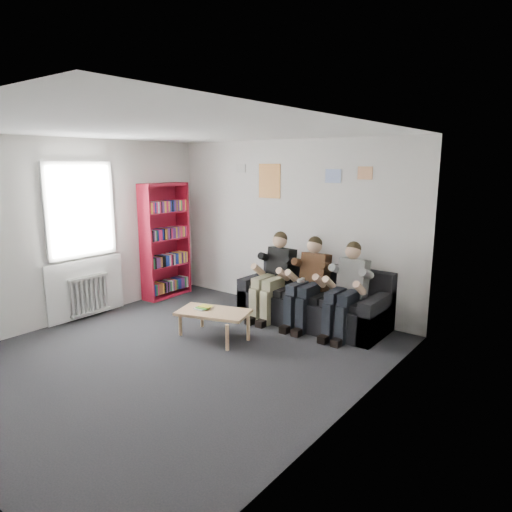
{
  "coord_description": "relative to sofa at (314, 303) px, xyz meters",
  "views": [
    {
      "loc": [
        3.98,
        -3.59,
        2.34
      ],
      "look_at": [
        0.23,
        1.3,
        1.08
      ],
      "focal_mm": 32.0,
      "sensor_mm": 36.0,
      "label": 1
    }
  ],
  "objects": [
    {
      "name": "room_shell",
      "position": [
        -0.72,
        -2.09,
        1.05
      ],
      "size": [
        5.0,
        5.0,
        5.0
      ],
      "color": "black",
      "rests_on": "ground"
    },
    {
      "name": "sofa",
      "position": [
        0.0,
        0.0,
        0.0
      ],
      "size": [
        2.17,
        0.89,
        0.84
      ],
      "color": "black",
      "rests_on": "ground"
    },
    {
      "name": "bookshelf",
      "position": [
        -2.79,
        -0.39,
        0.7
      ],
      "size": [
        0.3,
        0.9,
        2.0
      ],
      "rotation": [
        0.0,
        0.0,
        0.03
      ],
      "color": "maroon",
      "rests_on": "ground"
    },
    {
      "name": "coffee_table",
      "position": [
        -0.77,
        -1.37,
        0.03
      ],
      "size": [
        0.95,
        0.52,
        0.38
      ],
      "rotation": [
        0.0,
        0.0,
        0.31
      ],
      "color": "tan",
      "rests_on": "ground"
    },
    {
      "name": "game_cases",
      "position": [
        -0.94,
        -1.39,
        0.1
      ],
      "size": [
        0.21,
        0.18,
        0.04
      ],
      "rotation": [
        0.0,
        0.0,
        0.01
      ],
      "color": "white",
      "rests_on": "coffee_table"
    },
    {
      "name": "person_left",
      "position": [
        -0.61,
        -0.2,
        0.35
      ],
      "size": [
        0.4,
        0.86,
        1.32
      ],
      "rotation": [
        0.0,
        0.0,
        -0.05
      ],
      "color": "black",
      "rests_on": "sofa"
    },
    {
      "name": "person_middle",
      "position": [
        -0.0,
        -0.2,
        0.35
      ],
      "size": [
        0.39,
        0.85,
        1.3
      ],
      "rotation": [
        0.0,
        0.0,
        0.01
      ],
      "color": "#4C2A19",
      "rests_on": "sofa"
    },
    {
      "name": "person_right",
      "position": [
        0.61,
        -0.2,
        0.34
      ],
      "size": [
        0.39,
        0.83,
        1.29
      ],
      "rotation": [
        0.0,
        0.0,
        0.01
      ],
      "color": "silver",
      "rests_on": "sofa"
    },
    {
      "name": "radiator",
      "position": [
        -2.87,
        -1.89,
        0.05
      ],
      "size": [
        0.1,
        0.64,
        0.6
      ],
      "color": "silver",
      "rests_on": "ground"
    },
    {
      "name": "window",
      "position": [
        -2.94,
        -1.89,
        0.73
      ],
      "size": [
        0.05,
        1.3,
        2.36
      ],
      "color": "white",
      "rests_on": "room_shell"
    },
    {
      "name": "poster_large",
      "position": [
        -1.12,
        0.4,
        1.75
      ],
      "size": [
        0.42,
        0.01,
        0.55
      ],
      "primitive_type": "cube",
      "color": "gold",
      "rests_on": "room_shell"
    },
    {
      "name": "poster_blue",
      "position": [
        0.03,
        0.4,
        1.85
      ],
      "size": [
        0.25,
        0.01,
        0.2
      ],
      "primitive_type": "cube",
      "color": "#447AE7",
      "rests_on": "room_shell"
    },
    {
      "name": "poster_pink",
      "position": [
        0.53,
        0.4,
        1.9
      ],
      "size": [
        0.22,
        0.01,
        0.18
      ],
      "primitive_type": "cube",
      "color": "#B3387E",
      "rests_on": "room_shell"
    },
    {
      "name": "poster_sign",
      "position": [
        -1.72,
        0.4,
        1.95
      ],
      "size": [
        0.2,
        0.01,
        0.14
      ],
      "primitive_type": "cube",
      "color": "silver",
      "rests_on": "room_shell"
    }
  ]
}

